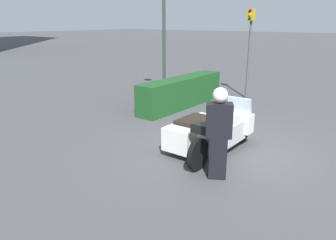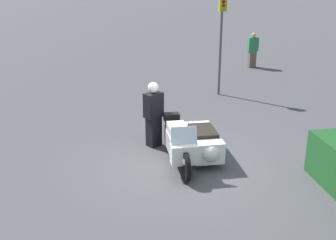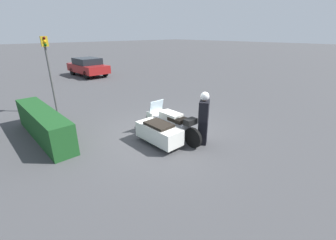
{
  "view_description": "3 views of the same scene",
  "coord_description": "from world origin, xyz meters",
  "px_view_note": "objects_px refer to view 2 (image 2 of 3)",
  "views": [
    {
      "loc": [
        -6.3,
        -3.3,
        2.83
      ],
      "look_at": [
        -1.4,
        0.47,
        0.94
      ],
      "focal_mm": 35.0,
      "sensor_mm": 36.0,
      "label": 1
    },
    {
      "loc": [
        8.77,
        -1.88,
        4.42
      ],
      "look_at": [
        -0.58,
        -0.34,
        0.95
      ],
      "focal_mm": 45.0,
      "sensor_mm": 36.0,
      "label": 2
    },
    {
      "loc": [
        -5.33,
        4.68,
        3.38
      ],
      "look_at": [
        -0.1,
        -0.2,
        0.57
      ],
      "focal_mm": 24.0,
      "sensor_mm": 36.0,
      "label": 3
    }
  ],
  "objects_px": {
    "police_motorcycle": "(192,143)",
    "traffic_light_far": "(221,33)",
    "pedestrian_bystander": "(253,50)",
    "officer_rider": "(154,113)"
  },
  "relations": [
    {
      "from": "traffic_light_far",
      "to": "pedestrian_bystander",
      "type": "xyz_separation_m",
      "value": [
        -4.07,
        2.73,
        -1.43
      ]
    },
    {
      "from": "officer_rider",
      "to": "pedestrian_bystander",
      "type": "distance_m",
      "value": 10.07
    },
    {
      "from": "officer_rider",
      "to": "traffic_light_far",
      "type": "height_order",
      "value": "traffic_light_far"
    },
    {
      "from": "traffic_light_far",
      "to": "pedestrian_bystander",
      "type": "bearing_deg",
      "value": 140.81
    },
    {
      "from": "officer_rider",
      "to": "pedestrian_bystander",
      "type": "xyz_separation_m",
      "value": [
        -8.31,
        5.69,
        -0.11
      ]
    },
    {
      "from": "officer_rider",
      "to": "traffic_light_far",
      "type": "distance_m",
      "value": 5.34
    },
    {
      "from": "traffic_light_far",
      "to": "police_motorcycle",
      "type": "bearing_deg",
      "value": -27.58
    },
    {
      "from": "police_motorcycle",
      "to": "pedestrian_bystander",
      "type": "height_order",
      "value": "pedestrian_bystander"
    },
    {
      "from": "police_motorcycle",
      "to": "traffic_light_far",
      "type": "bearing_deg",
      "value": 157.83
    },
    {
      "from": "police_motorcycle",
      "to": "traffic_light_far",
      "type": "xyz_separation_m",
      "value": [
        -5.29,
        2.16,
        1.75
      ]
    }
  ]
}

